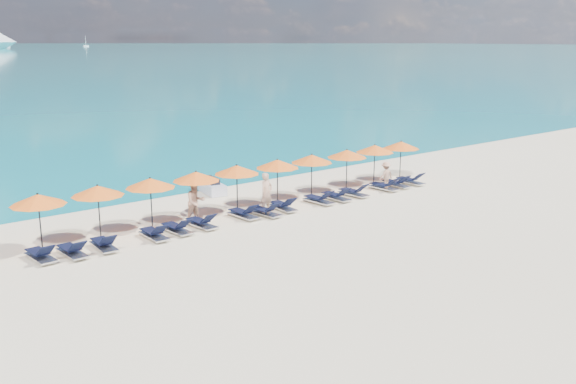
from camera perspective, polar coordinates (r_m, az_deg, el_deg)
ground at (r=26.94m, az=4.02°, el=-3.64°), size 1400.00×1400.00×0.00m
sailboat_near at (r=617.94m, az=-23.73°, el=11.76°), size 5.29×1.76×9.70m
sailboat_far at (r=661.07m, az=-17.52°, el=12.31°), size 5.28×1.76×9.69m
jetski at (r=33.90m, az=-6.83°, el=0.47°), size 1.27×2.42×0.82m
beachgoer_a at (r=29.64m, az=-1.92°, el=-0.11°), size 0.77×0.58×1.91m
beachgoer_b at (r=28.31m, az=-8.21°, el=-0.89°), size 0.93×0.54×1.91m
beachgoer_c at (r=35.15m, az=8.70°, el=1.51°), size 0.94×0.45×1.43m
umbrella_0 at (r=25.91m, az=-21.34°, el=-0.63°), size 2.10×2.10×2.28m
umbrella_1 at (r=26.64m, az=-16.57°, el=0.11°), size 2.10×2.10×2.28m
umbrella_2 at (r=27.51m, az=-12.15°, el=0.79°), size 2.10×2.10×2.28m
umbrella_3 at (r=28.50m, az=-8.17°, el=1.39°), size 2.10×2.10×2.28m
umbrella_4 at (r=29.72m, az=-4.58°, el=1.99°), size 2.10×2.10×2.28m
umbrella_5 at (r=31.02m, az=-0.95°, el=2.52°), size 2.10×2.10×2.28m
umbrella_6 at (r=32.36m, az=2.12°, el=2.97°), size 2.10×2.10×2.28m
umbrella_7 at (r=33.91m, az=5.27°, el=3.41°), size 2.10×2.10×2.28m
umbrella_8 at (r=35.62m, az=7.72°, el=3.83°), size 2.10×2.10×2.28m
umbrella_9 at (r=37.09m, az=10.02°, el=4.13°), size 2.10×2.10×2.28m
lounger_0 at (r=25.19m, az=-21.14°, el=-5.23°), size 0.72×1.74×0.66m
lounger_1 at (r=25.27m, az=-18.63°, el=-4.96°), size 0.69×1.73×0.66m
lounger_2 at (r=25.69m, az=-16.05°, el=-4.47°), size 0.74×1.74×0.66m
lounger_3 at (r=26.54m, az=-11.81°, el=-3.64°), size 0.66×1.71×0.66m
lounger_4 at (r=27.13m, az=-9.84°, el=-3.18°), size 0.72×1.73×0.66m
lounger_5 at (r=27.73m, az=-7.69°, el=-2.73°), size 0.74×1.74×0.66m
lounger_6 at (r=29.01m, az=-3.97°, el=-1.91°), size 0.70×1.73×0.66m
lounger_7 at (r=29.31m, az=-2.02°, el=-1.72°), size 0.79×1.75×0.66m
lounger_8 at (r=30.23m, az=-0.45°, el=-1.24°), size 0.75×1.74×0.66m
lounger_9 at (r=31.50m, az=2.78°, el=-0.65°), size 0.73×1.74×0.66m
lounger_10 at (r=32.19m, az=4.31°, el=-0.36°), size 0.64×1.71×0.66m
lounger_11 at (r=33.10m, az=5.86°, el=-0.01°), size 0.79×1.75×0.66m
lounger_12 at (r=34.64m, az=8.54°, el=0.52°), size 0.74×1.74×0.66m
lounger_13 at (r=35.43m, az=9.60°, el=0.77°), size 0.65×1.71×0.66m
lounger_14 at (r=36.28m, az=10.83°, el=1.02°), size 0.70×1.73×0.66m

